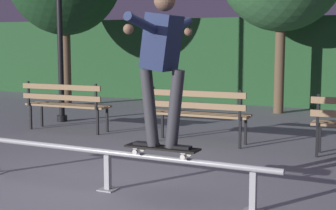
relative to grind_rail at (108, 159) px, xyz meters
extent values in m
plane|color=slate|center=(0.00, -0.21, -0.34)|extent=(90.00, 90.00, 0.00)
cube|color=#234C28|center=(0.00, 8.35, 0.75)|extent=(24.00, 1.20, 2.19)
cylinder|color=#9E9EA3|center=(0.00, 0.00, 0.07)|extent=(3.78, 0.06, 0.06)
cube|color=#9E9EA3|center=(0.00, 0.00, -0.15)|extent=(0.06, 0.06, 0.39)
cube|color=#9E9EA3|center=(0.00, 0.00, -0.34)|extent=(0.18, 0.18, 0.01)
cube|color=#9E9EA3|center=(1.61, 0.00, -0.15)|extent=(0.06, 0.06, 0.39)
cube|color=black|center=(0.65, 0.00, 0.18)|extent=(0.78, 0.21, 0.02)
cube|color=black|center=(0.65, 0.00, 0.19)|extent=(0.77, 0.20, 0.00)
cube|color=#9E9EA3|center=(0.92, 0.00, 0.17)|extent=(0.05, 0.17, 0.02)
cube|color=#9E9EA3|center=(0.39, 0.00, 0.17)|extent=(0.05, 0.17, 0.02)
cylinder|color=beige|center=(0.92, -0.08, 0.13)|extent=(0.05, 0.03, 0.05)
cylinder|color=beige|center=(0.92, 0.08, 0.13)|extent=(0.05, 0.03, 0.05)
cylinder|color=beige|center=(0.39, -0.08, 0.13)|extent=(0.05, 0.03, 0.05)
cylinder|color=beige|center=(0.39, 0.08, 0.13)|extent=(0.05, 0.03, 0.05)
cube|color=black|center=(0.83, 0.00, 0.21)|extent=(0.26, 0.10, 0.03)
cube|color=black|center=(0.47, 0.00, 0.21)|extent=(0.26, 0.10, 0.03)
cylinder|color=#333338|center=(0.79, 0.00, 0.58)|extent=(0.21, 0.13, 0.79)
cylinder|color=#333338|center=(0.51, 0.00, 0.58)|extent=(0.21, 0.13, 0.79)
cube|color=#1E284C|center=(0.65, 0.00, 1.24)|extent=(0.34, 0.37, 0.57)
cylinder|color=#1E284C|center=(0.66, -0.38, 1.40)|extent=(0.09, 0.61, 0.21)
cylinder|color=#1E284C|center=(0.65, 0.38, 1.40)|extent=(0.09, 0.61, 0.21)
sphere|color=brown|center=(0.66, -0.66, 1.35)|extent=(0.09, 0.09, 0.09)
sphere|color=brown|center=(0.64, 0.66, 1.35)|extent=(0.09, 0.09, 0.09)
sphere|color=brown|center=(0.68, 0.00, 1.64)|extent=(0.21, 0.21, 0.21)
cube|color=black|center=(-1.94, 2.98, -0.12)|extent=(0.04, 0.04, 0.44)
cube|color=black|center=(-1.93, 2.66, -0.12)|extent=(0.04, 0.04, 0.44)
cube|color=black|center=(-1.93, 2.62, 0.32)|extent=(0.04, 0.04, 0.44)
cube|color=black|center=(-3.35, 2.91, -0.12)|extent=(0.04, 0.04, 0.44)
cube|color=black|center=(-3.33, 2.59, -0.12)|extent=(0.04, 0.04, 0.44)
cube|color=black|center=(-3.33, 2.55, 0.32)|extent=(0.04, 0.04, 0.44)
cube|color=#937551|center=(-2.64, 2.92, 0.12)|extent=(1.60, 0.17, 0.04)
cube|color=#937551|center=(-2.64, 2.78, 0.12)|extent=(1.60, 0.17, 0.04)
cube|color=#937551|center=(-2.63, 2.64, 0.12)|extent=(1.60, 0.17, 0.04)
cube|color=#937551|center=(-2.63, 2.57, 0.28)|extent=(1.60, 0.11, 0.09)
cube|color=#937551|center=(-2.63, 2.57, 0.46)|extent=(1.60, 0.11, 0.09)
cube|color=black|center=(0.59, 2.98, -0.12)|extent=(0.04, 0.04, 0.44)
cube|color=black|center=(0.61, 2.66, -0.12)|extent=(0.04, 0.04, 0.44)
cube|color=black|center=(0.61, 2.62, 0.32)|extent=(0.04, 0.04, 0.44)
cube|color=black|center=(-0.81, 2.91, -0.12)|extent=(0.04, 0.04, 0.44)
cube|color=black|center=(-0.80, 2.59, -0.12)|extent=(0.04, 0.04, 0.44)
cube|color=black|center=(-0.80, 2.55, 0.32)|extent=(0.04, 0.04, 0.44)
cube|color=#937551|center=(-0.11, 2.92, 0.12)|extent=(1.60, 0.17, 0.04)
cube|color=#937551|center=(-0.10, 2.78, 0.12)|extent=(1.60, 0.17, 0.04)
cube|color=#937551|center=(-0.10, 2.64, 0.12)|extent=(1.60, 0.17, 0.04)
cube|color=#937551|center=(-0.09, 2.57, 0.28)|extent=(1.60, 0.11, 0.09)
cube|color=#937551|center=(-0.09, 2.57, 0.46)|extent=(1.60, 0.11, 0.09)
cube|color=black|center=(1.72, 2.91, -0.12)|extent=(0.04, 0.04, 0.44)
cube|color=black|center=(1.74, 2.59, -0.12)|extent=(0.04, 0.04, 0.44)
cube|color=black|center=(1.74, 2.55, 0.32)|extent=(0.04, 0.04, 0.44)
cylinder|color=brown|center=(0.18, 6.67, 0.74)|extent=(0.22, 0.22, 2.16)
cylinder|color=brown|center=(-4.89, 5.71, 0.71)|extent=(0.22, 0.22, 2.10)
cylinder|color=black|center=(-3.40, 3.58, 1.46)|extent=(0.11, 0.11, 3.60)
cylinder|color=black|center=(-3.40, 3.58, -0.28)|extent=(0.20, 0.20, 0.12)
camera|label=1|loc=(2.92, -4.47, 1.25)|focal=54.24mm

